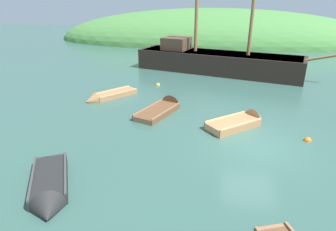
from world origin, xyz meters
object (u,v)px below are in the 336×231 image
object	(u,v)px
rowboat_center	(164,109)
rowboat_far	(49,190)
rowboat_outer_left	(108,97)
buoy_yellow	(158,85)
rowboat_outer_right	(241,123)
sailing_ship	(216,65)
buoy_orange	(307,141)

from	to	relation	value
rowboat_center	rowboat_far	size ratio (longest dim) A/B	1.10
rowboat_far	rowboat_outer_left	distance (m)	9.95
rowboat_outer_left	buoy_yellow	distance (m)	4.47
rowboat_outer_right	rowboat_far	size ratio (longest dim) A/B	0.94
rowboat_outer_left	rowboat_outer_right	bearing A→B (deg)	108.06
rowboat_far	buoy_yellow	bearing A→B (deg)	147.29
rowboat_outer_right	rowboat_outer_left	size ratio (longest dim) A/B	0.97
sailing_ship	rowboat_outer_right	distance (m)	11.74
rowboat_far	rowboat_center	bearing A→B (deg)	135.19
rowboat_outer_right	rowboat_far	bearing A→B (deg)	-175.86
sailing_ship	rowboat_center	bearing A→B (deg)	-89.28
rowboat_center	rowboat_outer_right	bearing A→B (deg)	-87.63
sailing_ship	rowboat_center	xyz separation A→B (m)	(-2.86, -10.21, -0.55)
rowboat_outer_right	buoy_orange	distance (m)	3.18
sailing_ship	rowboat_far	distance (m)	19.13
rowboat_outer_right	buoy_orange	bearing A→B (deg)	-64.41
rowboat_outer_left	buoy_yellow	size ratio (longest dim) A/B	11.34
rowboat_far	rowboat_outer_right	bearing A→B (deg)	106.61
buoy_orange	buoy_yellow	bearing A→B (deg)	137.54
rowboat_far	rowboat_outer_left	xyz separation A→B (m)	(-1.67, 9.81, -0.03)
sailing_ship	rowboat_outer_left	world-z (taller)	sailing_ship
rowboat_outer_left	rowboat_far	bearing A→B (deg)	47.77
buoy_orange	rowboat_far	bearing A→B (deg)	-150.39
rowboat_outer_left	rowboat_center	bearing A→B (deg)	106.20
sailing_ship	rowboat_outer_left	xyz separation A→B (m)	(-6.92, -8.57, -0.55)
sailing_ship	rowboat_outer_left	size ratio (longest dim) A/B	4.85
rowboat_center	rowboat_far	bearing A→B (deg)	-175.70
sailing_ship	buoy_yellow	bearing A→B (deg)	-114.18
rowboat_outer_right	rowboat_far	distance (m)	9.53
rowboat_far	rowboat_outer_left	size ratio (longest dim) A/B	1.03
rowboat_outer_right	buoy_yellow	distance (m)	8.79
rowboat_center	rowboat_far	xyz separation A→B (m)	(-2.40, -8.18, 0.03)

